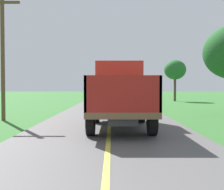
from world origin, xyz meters
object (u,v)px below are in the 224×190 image
Objects in this scene: utility_pole_roadside at (4,53)px; roadside_tree_near_left at (176,70)px; banana_truck_far at (113,90)px; banana_truck_near at (121,93)px.

roadside_tree_near_left is (13.20, 18.89, 0.28)m from utility_pole_roadside.
utility_pole_roadside is 23.05m from roadside_tree_near_left.
utility_pole_roadside reaches higher than banana_truck_far.
banana_truck_near is at bearing -88.71° from banana_truck_far.
utility_pole_roadside reaches higher than banana_truck_near.
roadside_tree_near_left is at bearing 55.05° from utility_pole_roadside.
utility_pole_roadside is 1.30× the size of roadside_tree_near_left.
banana_truck_far is (-0.31, 13.82, -0.00)m from banana_truck_near.
utility_pole_roadside is at bearing 158.17° from banana_truck_near.
roadside_tree_near_left is at bearing 71.14° from banana_truck_near.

